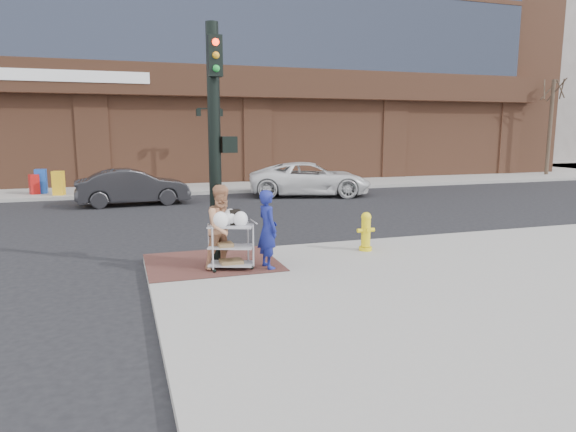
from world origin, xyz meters
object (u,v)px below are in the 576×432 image
object	(u,v)px
woman_blue	(268,229)
utility_cart	(231,242)
pedestrian_tan	(223,227)
sedan_dark	(133,187)
minivan_white	(310,179)
fire_hydrant	(366,231)
traffic_signal_pole	(216,138)
lamp_post	(210,138)

from	to	relation	value
woman_blue	utility_cart	size ratio (longest dim) A/B	1.32
pedestrian_tan	sedan_dark	bearing A→B (deg)	78.65
minivan_white	fire_hydrant	distance (m)	11.58
traffic_signal_pole	woman_blue	size ratio (longest dim) A/B	3.04
sedan_dark	utility_cart	size ratio (longest dim) A/B	3.55
traffic_signal_pole	utility_cart	bearing A→B (deg)	-72.14
pedestrian_tan	sedan_dark	size ratio (longest dim) A/B	0.40
fire_hydrant	utility_cart	bearing A→B (deg)	-169.39
utility_cart	fire_hydrant	distance (m)	3.47
utility_cart	fire_hydrant	size ratio (longest dim) A/B	1.34
woman_blue	sedan_dark	bearing A→B (deg)	2.93
pedestrian_tan	fire_hydrant	world-z (taller)	pedestrian_tan
woman_blue	pedestrian_tan	bearing A→B (deg)	66.08
pedestrian_tan	minivan_white	distance (m)	13.39
minivan_white	utility_cart	bearing A→B (deg)	169.34
sedan_dark	fire_hydrant	distance (m)	11.85
pedestrian_tan	fire_hydrant	size ratio (longest dim) A/B	1.89
pedestrian_tan	sedan_dark	distance (m)	11.38
pedestrian_tan	lamp_post	bearing A→B (deg)	62.28
minivan_white	woman_blue	bearing A→B (deg)	172.51
fire_hydrant	woman_blue	bearing A→B (deg)	-163.48
woman_blue	fire_hydrant	bearing A→B (deg)	-82.17
woman_blue	minivan_white	bearing A→B (deg)	-33.16
pedestrian_tan	woman_blue	bearing A→B (deg)	-34.10
lamp_post	sedan_dark	distance (m)	6.18
woman_blue	pedestrian_tan	size ratio (longest dim) A/B	0.94
sedan_dark	lamp_post	bearing A→B (deg)	-45.47
woman_blue	pedestrian_tan	xyz separation A→B (m)	(-0.88, 0.24, 0.05)
lamp_post	woman_blue	size ratio (longest dim) A/B	2.43
lamp_post	woman_blue	xyz separation A→B (m)	(-1.56, -15.90, -1.65)
pedestrian_tan	sedan_dark	xyz separation A→B (m)	(-1.49, 11.28, -0.30)
traffic_signal_pole	pedestrian_tan	size ratio (longest dim) A/B	2.85
pedestrian_tan	utility_cart	world-z (taller)	pedestrian_tan
pedestrian_tan	traffic_signal_pole	bearing A→B (deg)	75.87
woman_blue	fire_hydrant	size ratio (longest dim) A/B	1.77
woman_blue	utility_cart	bearing A→B (deg)	69.90
lamp_post	minivan_white	size ratio (longest dim) A/B	0.72
woman_blue	utility_cart	distance (m)	0.80
utility_cart	minivan_white	bearing A→B (deg)	62.35
utility_cart	traffic_signal_pole	bearing A→B (deg)	107.86
traffic_signal_pole	pedestrian_tan	bearing A→B (deg)	-85.27
sedan_dark	minivan_white	size ratio (longest dim) A/B	0.80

